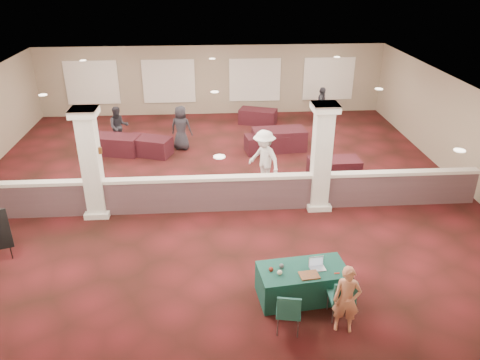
{
  "coord_description": "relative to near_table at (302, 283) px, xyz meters",
  "views": [
    {
      "loc": [
        -0.18,
        -13.69,
        6.83
      ],
      "look_at": [
        0.62,
        -2.0,
        1.21
      ],
      "focal_mm": 35.0,
      "sensor_mm": 36.0,
      "label": 1
    }
  ],
  "objects": [
    {
      "name": "near_table",
      "position": [
        0.0,
        0.0,
        0.0
      ],
      "size": [
        2.01,
        1.17,
        0.74
      ],
      "primitive_type": "cube",
      "rotation": [
        0.0,
        0.0,
        0.12
      ],
      "color": "#0F3A37",
      "rests_on": "ground"
    },
    {
      "name": "far_table_back_right",
      "position": [
        0.75,
        8.75,
        0.04
      ],
      "size": [
        2.08,
        1.16,
        0.82
      ],
      "primitive_type": "cube",
      "rotation": [
        0.0,
        0.0,
        0.08
      ],
      "color": "black",
      "rests_on": "ground"
    },
    {
      "name": "yarn_cream",
      "position": [
        -0.54,
        -0.16,
        0.42
      ],
      "size": [
        0.11,
        0.11,
        0.11
      ],
      "primitive_type": "sphere",
      "color": "beige",
      "rests_on": "near_table"
    },
    {
      "name": "ground",
      "position": [
        -1.75,
        5.55,
        -0.37
      ],
      "size": [
        16.0,
        16.0,
        0.0
      ],
      "primitive_type": "plane",
      "color": "#461113",
      "rests_on": "ground"
    },
    {
      "name": "yarn_grey",
      "position": [
        -0.46,
        0.07,
        0.42
      ],
      "size": [
        0.1,
        0.1,
        0.1
      ],
      "primitive_type": "sphere",
      "color": "#4A4A4F",
      "rests_on": "near_table"
    },
    {
      "name": "scissors",
      "position": [
        0.68,
        -0.2,
        0.37
      ],
      "size": [
        0.12,
        0.04,
        0.01
      ],
      "primitive_type": "cube",
      "rotation": [
        0.0,
        0.0,
        0.12
      ],
      "color": "#AE2112",
      "rests_on": "near_table"
    },
    {
      "name": "column_left",
      "position": [
        -5.25,
        4.05,
        1.27
      ],
      "size": [
        0.72,
        0.72,
        3.2
      ],
      "color": "white",
      "rests_on": "ground"
    },
    {
      "name": "woman",
      "position": [
        0.66,
        -1.06,
        0.37
      ],
      "size": [
        0.6,
        0.47,
        1.48
      ],
      "primitive_type": "imported",
      "rotation": [
        0.0,
        0.0,
        -0.24
      ],
      "color": "tan",
      "rests_on": "ground"
    },
    {
      "name": "far_table_front_right",
      "position": [
        2.23,
        6.02,
        -0.02
      ],
      "size": [
        1.73,
        0.89,
        0.69
      ],
      "primitive_type": "cube",
      "rotation": [
        0.0,
        0.0,
        0.02
      ],
      "color": "black",
      "rests_on": "ground"
    },
    {
      "name": "partition_wall",
      "position": [
        -1.75,
        4.05,
        0.2
      ],
      "size": [
        15.6,
        0.28,
        1.1
      ],
      "color": "#52373C",
      "rests_on": "ground"
    },
    {
      "name": "attendee_c",
      "position": [
        3.01,
        11.55,
        0.48
      ],
      "size": [
        0.9,
        1.1,
        1.7
      ],
      "primitive_type": "imported",
      "rotation": [
        0.0,
        0.0,
        1.06
      ],
      "color": "black",
      "rests_on": "ground"
    },
    {
      "name": "screen_glow",
      "position": [
        0.29,
        0.09,
        0.48
      ],
      "size": [
        0.3,
        0.04,
        0.19
      ],
      "primitive_type": "cube",
      "rotation": [
        0.0,
        0.0,
        0.12
      ],
      "color": "silver",
      "rests_on": "near_table"
    },
    {
      "name": "attendee_b",
      "position": [
        -0.22,
        5.55,
        0.6
      ],
      "size": [
        1.22,
        1.32,
        1.93
      ],
      "primitive_type": "imported",
      "rotation": [
        0.0,
        0.0,
        -0.89
      ],
      "color": "silver",
      "rests_on": "ground"
    },
    {
      "name": "column_right",
      "position": [
        1.25,
        4.05,
        1.27
      ],
      "size": [
        0.72,
        0.72,
        3.2
      ],
      "color": "white",
      "rests_on": "ground"
    },
    {
      "name": "laptop_base",
      "position": [
        0.31,
        -0.01,
        0.38
      ],
      "size": [
        0.36,
        0.27,
        0.02
      ],
      "primitive_type": "cube",
      "rotation": [
        0.0,
        0.0,
        0.12
      ],
      "color": "#BABABE",
      "rests_on": "near_table"
    },
    {
      "name": "ceiling",
      "position": [
        -1.75,
        5.55,
        2.83
      ],
      "size": [
        16.0,
        16.0,
        0.02
      ],
      "primitive_type": "cube",
      "color": "white",
      "rests_on": "wall_back"
    },
    {
      "name": "knitting",
      "position": [
        0.08,
        -0.24,
        0.38
      ],
      "size": [
        0.44,
        0.35,
        0.03
      ],
      "primitive_type": "cube",
      "rotation": [
        0.0,
        0.0,
        0.12
      ],
      "color": "#AF551C",
      "rests_on": "near_table"
    },
    {
      "name": "sconce_left",
      "position": [
        -5.53,
        4.05,
        1.63
      ],
      "size": [
        0.12,
        0.12,
        0.18
      ],
      "color": "brown",
      "rests_on": "column_left"
    },
    {
      "name": "sconce_right",
      "position": [
        -4.97,
        4.05,
        1.63
      ],
      "size": [
        0.12,
        0.12,
        0.18
      ],
      "color": "brown",
      "rests_on": "column_left"
    },
    {
      "name": "far_table_back_center",
      "position": [
        0.25,
        11.9,
        -0.04
      ],
      "size": [
        1.81,
        1.31,
        0.66
      ],
      "primitive_type": "cube",
      "rotation": [
        0.0,
        0.0,
        -0.34
      ],
      "color": "black",
      "rests_on": "ground"
    },
    {
      "name": "laptop_screen",
      "position": [
        0.29,
        0.1,
        0.5
      ],
      "size": [
        0.33,
        0.05,
        0.22
      ],
      "primitive_type": "cube",
      "rotation": [
        0.0,
        0.0,
        0.12
      ],
      "color": "#BABABE",
      "rests_on": "near_table"
    },
    {
      "name": "wall_right",
      "position": [
        6.25,
        5.55,
        1.23
      ],
      "size": [
        0.04,
        16.0,
        3.2
      ],
      "primitive_type": "cube",
      "color": "gray",
      "rests_on": "ground"
    },
    {
      "name": "yarn_red",
      "position": [
        -0.71,
        -0.03,
        0.42
      ],
      "size": [
        0.1,
        0.1,
        0.1
      ],
      "primitive_type": "sphere",
      "color": "maroon",
      "rests_on": "near_table"
    },
    {
      "name": "wall_back",
      "position": [
        -1.75,
        13.55,
        1.23
      ],
      "size": [
        16.0,
        0.04,
        3.2
      ],
      "primitive_type": "cube",
      "color": "gray",
      "rests_on": "ground"
    },
    {
      "name": "far_table_back_left",
      "position": [
        -5.5,
        8.75,
        -0.01
      ],
      "size": [
        1.91,
        1.28,
        0.71
      ],
      "primitive_type": "cube",
      "rotation": [
        0.0,
        0.0,
        -0.25
      ],
      "color": "black",
      "rests_on": "ground"
    },
    {
      "name": "far_table_front_center",
      "position": [
        0.25,
        8.55,
        -0.04
      ],
      "size": [
        1.74,
        1.05,
        0.66
      ],
      "primitive_type": "cube",
      "rotation": [
        0.0,
        0.0,
        0.15
      ],
      "color": "black",
      "rests_on": "ground"
    },
    {
      "name": "attendee_a",
      "position": [
        -5.48,
        9.55,
        0.43
      ],
      "size": [
        0.86,
        0.63,
        1.6
      ],
      "primitive_type": "imported",
      "rotation": [
        0.0,
        0.0,
        0.28
      ],
      "color": "black",
      "rests_on": "ground"
    },
    {
      "name": "wall_front",
      "position": [
        -1.75,
        -2.45,
        1.23
      ],
      "size": [
        16.0,
        0.04,
        3.2
      ],
      "primitive_type": "cube",
      "color": "gray",
      "rests_on": "ground"
    },
    {
      "name": "far_table_front_left",
      "position": [
        -4.25,
        8.55,
        -0.03
      ],
      "size": [
        1.87,
        1.38,
        0.68
      ],
      "primitive_type": "cube",
      "rotation": [
        0.0,
        0.0,
        -0.36
      ],
      "color": "black",
      "rests_on": "ground"
    },
    {
      "name": "conf_chair_main",
      "position": [
        0.68,
        -0.76,
        0.22
      ],
      "size": [
        0.51,
        0.51,
        0.99
      ],
      "rotation": [
        0.0,
        0.0,
        0.02
      ],
      "color": "#1C524D",
      "rests_on": "ground"
    },
    {
      "name": "conf_chair_side",
      "position": [
        -0.49,
        -1.08,
        0.21
      ],
      "size": [
        0.57,
        0.57,
        0.97
      ],
      "rotation": [
        0.0,
        0.0,
        -0.19
      ],
      "color": "#1C524D",
      "rests_on": "ground"
    },
    {
      "name": "attendee_d",
      "position": [
        -3.02,
        9.05,
        0.5
      ],
      "size": [
        0.95,
        0.7,
        1.73
      ],
      "primitive_type": "imported",
      "rotation": [
        0.0,
        0.0,
        2.82
      ],
      "color": "black",
      "rests_on": "ground"
    }
  ]
}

